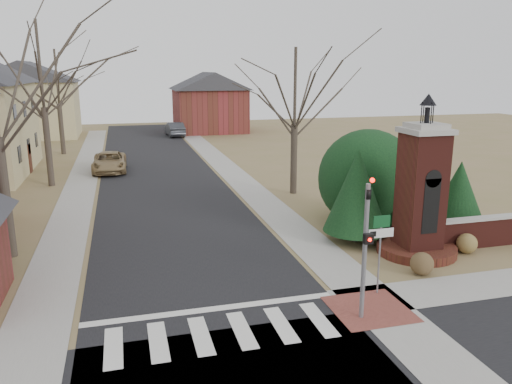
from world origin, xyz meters
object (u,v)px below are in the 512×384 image
object	(u,v)px
distant_car	(175,129)
brick_gate_monument	(420,202)
traffic_signal_pole	(366,238)
pickup_truck	(109,162)
sign_post	(380,239)

from	to	relation	value
distant_car	brick_gate_monument	bearing A→B (deg)	94.46
traffic_signal_pole	pickup_truck	bearing A→B (deg)	106.98
traffic_signal_pole	brick_gate_monument	size ratio (longest dim) A/B	0.69
pickup_truck	distant_car	size ratio (longest dim) A/B	1.07
traffic_signal_pole	distant_car	bearing A→B (deg)	91.17
brick_gate_monument	distant_car	bearing A→B (deg)	98.05
sign_post	pickup_truck	size ratio (longest dim) A/B	0.54
pickup_truck	distant_car	distance (m)	20.01
pickup_truck	distant_car	world-z (taller)	distant_car
traffic_signal_pole	distant_car	distance (m)	44.08
brick_gate_monument	traffic_signal_pole	bearing A→B (deg)	-136.76
pickup_truck	distant_car	xyz separation A→B (m)	(6.80, 18.82, 0.08)
brick_gate_monument	pickup_truck	xyz separation A→B (m)	(-12.40, 20.79, -1.45)
traffic_signal_pole	pickup_truck	distance (m)	26.43
traffic_signal_pole	sign_post	xyz separation A→B (m)	(1.29, 1.41, -0.64)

